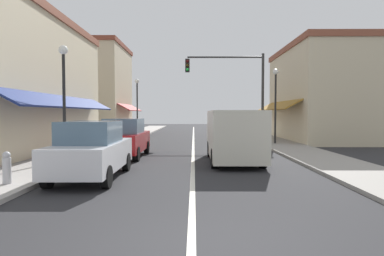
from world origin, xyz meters
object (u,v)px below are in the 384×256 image
street_lamp_left_near (64,84)px  street_lamp_left_far (137,98)px  parked_car_second_left (125,138)px  street_lamp_right_mid (276,94)px  traffic_signal_mast_arm (237,82)px  fire_hydrant (7,168)px  parked_car_nearest_left (92,150)px  van_in_lane (233,134)px

street_lamp_left_near → street_lamp_left_far: 15.19m
parked_car_second_left → street_lamp_right_mid: street_lamp_right_mid is taller
traffic_signal_mast_arm → fire_hydrant: (-7.97, -14.14, -3.64)m
parked_car_nearest_left → street_lamp_right_mid: (8.26, 10.77, 2.35)m
parked_car_nearest_left → fire_hydrant: size_ratio=4.73×
parked_car_second_left → street_lamp_left_near: 3.59m
street_lamp_right_mid → parked_car_second_left: bearing=-145.1°
van_in_lane → street_lamp_left_near: size_ratio=1.10×
traffic_signal_mast_arm → street_lamp_left_far: (-7.80, 5.40, -0.87)m
street_lamp_right_mid → street_lamp_left_far: street_lamp_left_far is taller
street_lamp_left_near → van_in_lane: bearing=4.2°
traffic_signal_mast_arm → street_lamp_left_far: size_ratio=1.24×
parked_car_nearest_left → street_lamp_left_far: (-1.72, 18.25, 2.44)m
parked_car_nearest_left → van_in_lane: 5.96m
fire_hydrant → traffic_signal_mast_arm: bearing=60.6°
traffic_signal_mast_arm → fire_hydrant: bearing=-119.4°
parked_car_nearest_left → parked_car_second_left: bearing=89.8°
parked_car_second_left → van_in_lane: van_in_lane is taller
traffic_signal_mast_arm → street_lamp_right_mid: (2.18, -2.08, -0.96)m
traffic_signal_mast_arm → fire_hydrant: 16.64m
van_in_lane → fire_hydrant: (-6.65, -4.86, -0.60)m
traffic_signal_mast_arm → street_lamp_right_mid: bearing=-43.6°
parked_car_nearest_left → traffic_signal_mast_arm: bearing=64.1°
van_in_lane → street_lamp_left_near: (-6.79, -0.50, 2.02)m
street_lamp_left_near → traffic_signal_mast_arm: bearing=50.3°
parked_car_nearest_left → street_lamp_right_mid: size_ratio=0.86×
parked_car_second_left → van_in_lane: size_ratio=0.79×
traffic_signal_mast_arm → parked_car_second_left: bearing=-127.8°
parked_car_second_left → fire_hydrant: parked_car_second_left is taller
street_lamp_right_mid → street_lamp_left_far: size_ratio=0.97×
street_lamp_left_near → fire_hydrant: street_lamp_left_near is taller
parked_car_second_left → traffic_signal_mast_arm: size_ratio=0.67×
traffic_signal_mast_arm → street_lamp_left_near: 12.75m
parked_car_nearest_left → street_lamp_right_mid: street_lamp_right_mid is taller
parked_car_second_left → street_lamp_right_mid: 10.38m
street_lamp_left_far → street_lamp_left_near: bearing=-91.2°
fire_hydrant → van_in_lane: bearing=36.2°
parked_car_second_left → street_lamp_right_mid: size_ratio=0.86×
street_lamp_left_near → street_lamp_left_far: size_ratio=0.95×
street_lamp_left_near → street_lamp_right_mid: bearing=36.8°
parked_car_nearest_left → street_lamp_left_far: street_lamp_left_far is taller
parked_car_second_left → fire_hydrant: size_ratio=4.73×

